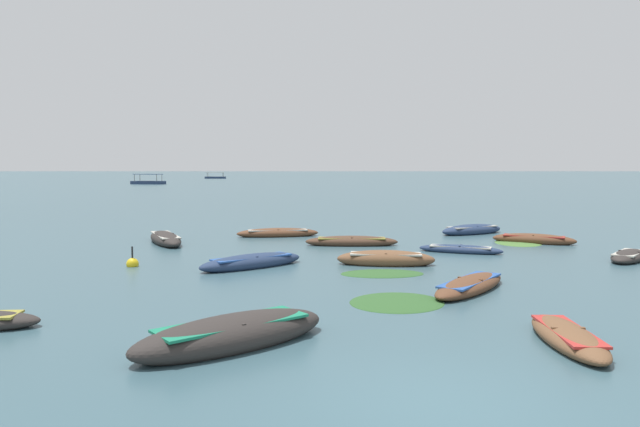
# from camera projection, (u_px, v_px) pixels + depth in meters

# --- Properties ---
(ground_plane) EXTENTS (6000.00, 6000.00, 0.00)m
(ground_plane) POSITION_uv_depth(u_px,v_px,m) (267.00, 171.00, 1497.14)
(ground_plane) COLOR #385660
(mountain_2) EXTENTS (971.22, 971.22, 256.99)m
(mountain_2) POSITION_uv_depth(u_px,v_px,m) (21.00, 130.00, 1813.98)
(mountain_2) COLOR slate
(mountain_2) RESTS_ON ground
(rowboat_0) EXTENTS (2.61, 4.63, 0.65)m
(rowboat_0) POSITION_uv_depth(u_px,v_px,m) (165.00, 239.00, 26.20)
(rowboat_0) COLOR #2D2826
(rowboat_0) RESTS_ON ground
(rowboat_1) EXTENTS (4.16, 2.79, 0.63)m
(rowboat_1) POSITION_uv_depth(u_px,v_px,m) (472.00, 230.00, 30.05)
(rowboat_1) COLOR navy
(rowboat_1) RESTS_ON ground
(rowboat_2) EXTENTS (4.17, 3.34, 0.77)m
(rowboat_2) POSITION_uv_depth(u_px,v_px,m) (233.00, 334.00, 10.92)
(rowboat_2) COLOR #2D2826
(rowboat_2) RESTS_ON ground
(rowboat_3) EXTENTS (1.32, 3.16, 0.45)m
(rowboat_3) POSITION_uv_depth(u_px,v_px,m) (568.00, 337.00, 11.06)
(rowboat_3) COLOR brown
(rowboat_3) RESTS_ON ground
(rowboat_4) EXTENTS (3.96, 3.12, 0.59)m
(rowboat_4) POSITION_uv_depth(u_px,v_px,m) (252.00, 262.00, 19.75)
(rowboat_4) COLOR navy
(rowboat_4) RESTS_ON ground
(rowboat_5) EXTENTS (4.24, 1.50, 0.54)m
(rowboat_5) POSITION_uv_depth(u_px,v_px,m) (352.00, 242.00, 25.45)
(rowboat_5) COLOR #4C3323
(rowboat_5) RESTS_ON ground
(rowboat_7) EXTENTS (3.49, 3.70, 0.48)m
(rowboat_7) POSITION_uv_depth(u_px,v_px,m) (470.00, 285.00, 15.95)
(rowboat_7) COLOR brown
(rowboat_7) RESTS_ON ground
(rowboat_8) EXTENTS (3.66, 2.72, 0.56)m
(rowboat_8) POSITION_uv_depth(u_px,v_px,m) (534.00, 239.00, 26.17)
(rowboat_8) COLOR brown
(rowboat_8) RESTS_ON ground
(rowboat_9) EXTENTS (4.22, 1.33, 0.54)m
(rowboat_9) POSITION_uv_depth(u_px,v_px,m) (278.00, 233.00, 28.82)
(rowboat_9) COLOR brown
(rowboat_9) RESTS_ON ground
(rowboat_10) EXTENTS (2.95, 2.92, 0.47)m
(rowboat_10) POSITION_uv_depth(u_px,v_px,m) (629.00, 256.00, 21.28)
(rowboat_10) COLOR #2D2826
(rowboat_10) RESTS_ON ground
(rowboat_11) EXTENTS (3.64, 1.76, 0.66)m
(rowboat_11) POSITION_uv_depth(u_px,v_px,m) (386.00, 259.00, 20.27)
(rowboat_11) COLOR brown
(rowboat_11) RESTS_ON ground
(rowboat_13) EXTENTS (3.40, 2.29, 0.40)m
(rowboat_13) POSITION_uv_depth(u_px,v_px,m) (460.00, 249.00, 23.25)
(rowboat_13) COLOR navy
(rowboat_13) RESTS_ON ground
(ferry_0) EXTENTS (8.05, 5.34, 2.54)m
(ferry_0) POSITION_uv_depth(u_px,v_px,m) (148.00, 182.00, 130.66)
(ferry_0) COLOR navy
(ferry_0) RESTS_ON ground
(ferry_1) EXTENTS (7.70, 2.94, 2.54)m
(ferry_1) POSITION_uv_depth(u_px,v_px,m) (215.00, 177.00, 210.43)
(ferry_1) COLOR navy
(ferry_1) RESTS_ON ground
(mooring_buoy) EXTENTS (0.43, 0.43, 0.84)m
(mooring_buoy) POSITION_uv_depth(u_px,v_px,m) (133.00, 264.00, 19.93)
(mooring_buoy) COLOR yellow
(mooring_buoy) RESTS_ON ground
(weed_patch_0) EXTENTS (1.19, 1.33, 0.14)m
(weed_patch_0) POSITION_uv_depth(u_px,v_px,m) (389.00, 255.00, 22.60)
(weed_patch_0) COLOR #38662D
(weed_patch_0) RESTS_ON ground
(weed_patch_1) EXTENTS (3.17, 3.06, 0.14)m
(weed_patch_1) POSITION_uv_depth(u_px,v_px,m) (397.00, 303.00, 14.52)
(weed_patch_1) COLOR #2D5628
(weed_patch_1) RESTS_ON ground
(weed_patch_2) EXTENTS (2.79, 1.66, 0.14)m
(weed_patch_2) POSITION_uv_depth(u_px,v_px,m) (382.00, 274.00, 18.51)
(weed_patch_2) COLOR #2D5628
(weed_patch_2) RESTS_ON ground
(weed_patch_3) EXTENTS (2.78, 3.20, 0.14)m
(weed_patch_3) POSITION_uv_depth(u_px,v_px,m) (518.00, 243.00, 26.24)
(weed_patch_3) COLOR #477033
(weed_patch_3) RESTS_ON ground
(weed_patch_5) EXTENTS (3.19, 2.91, 0.14)m
(weed_patch_5) POSITION_uv_depth(u_px,v_px,m) (467.00, 231.00, 31.63)
(weed_patch_5) COLOR #477033
(weed_patch_5) RESTS_ON ground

